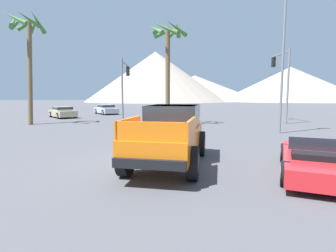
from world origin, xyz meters
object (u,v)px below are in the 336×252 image
at_px(parked_car_silver, 106,109).
at_px(traffic_light_crosswalk, 125,79).
at_px(parked_car_dark, 162,109).
at_px(street_lamp_post, 283,48).
at_px(parked_car_tan, 63,112).
at_px(palm_tree_short, 167,48).
at_px(red_convertible_car, 318,162).
at_px(orange_pickup_truck, 171,130).
at_px(traffic_light_main, 282,73).
at_px(palm_tree_tall, 27,43).

distance_m(parked_car_silver, traffic_light_crosswalk, 11.18).
xyz_separation_m(parked_car_dark, street_lamp_post, (7.31, -20.32, 4.58)).
relative_size(parked_car_tan, palm_tree_short, 0.57).
distance_m(parked_car_dark, street_lamp_post, 22.08).
height_order(parked_car_tan, street_lamp_post, street_lamp_post).
relative_size(parked_car_tan, traffic_light_crosswalk, 0.82).
bearing_deg(street_lamp_post, parked_car_silver, 128.92).
relative_size(red_convertible_car, parked_car_dark, 1.02).
xyz_separation_m(orange_pickup_truck, parked_car_silver, (-7.47, 24.95, -0.49)).
bearing_deg(orange_pickup_truck, parked_car_silver, 119.22).
bearing_deg(traffic_light_crosswalk, parked_car_silver, 21.22).
bearing_deg(street_lamp_post, traffic_light_crosswalk, 143.13).
height_order(parked_car_dark, palm_tree_short, palm_tree_short).
xyz_separation_m(parked_car_tan, traffic_light_main, (21.07, -5.53, 3.68)).
bearing_deg(palm_tree_tall, traffic_light_main, 3.48).
bearing_deg(palm_tree_short, traffic_light_crosswalk, 140.75).
xyz_separation_m(traffic_light_main, traffic_light_crosswalk, (-13.71, 1.10, -0.43)).
xyz_separation_m(orange_pickup_truck, red_convertible_car, (4.17, -1.70, -0.71)).
distance_m(parked_car_silver, traffic_light_main, 21.10).
bearing_deg(traffic_light_main, parked_car_tan, 75.30).
distance_m(red_convertible_car, palm_tree_tall, 21.65).
xyz_separation_m(traffic_light_crosswalk, street_lamp_post, (10.61, -7.96, 1.31)).
xyz_separation_m(parked_car_tan, traffic_light_crosswalk, (7.36, -4.42, 3.26)).
xyz_separation_m(orange_pickup_truck, traffic_light_main, (10.11, 13.87, 3.17)).
distance_m(traffic_light_main, palm_tree_tall, 21.19).
bearing_deg(parked_car_silver, street_lamp_post, -82.52).
distance_m(parked_car_dark, palm_tree_tall, 19.10).
xyz_separation_m(parked_car_silver, traffic_light_crosswalk, (3.88, -9.98, 3.24)).
relative_size(parked_car_tan, palm_tree_tall, 0.52).
relative_size(parked_car_silver, palm_tree_tall, 0.54).
distance_m(parked_car_dark, traffic_light_main, 17.42).
height_order(orange_pickup_truck, traffic_light_crosswalk, traffic_light_crosswalk).
distance_m(parked_car_tan, traffic_light_main, 22.09).
bearing_deg(orange_pickup_truck, palm_tree_tall, 143.50).
distance_m(palm_tree_tall, palm_tree_short, 11.10).
relative_size(parked_car_dark, palm_tree_tall, 0.53).
xyz_separation_m(red_convertible_car, parked_car_dark, (-4.47, 29.04, 0.19)).
distance_m(traffic_light_main, street_lamp_post, 7.57).
relative_size(parked_car_silver, street_lamp_post, 0.54).
distance_m(parked_car_tan, parked_car_dark, 13.29).
bearing_deg(parked_car_dark, palm_tree_tall, 166.62).
bearing_deg(traffic_light_crosswalk, parked_car_tan, 59.00).
relative_size(parked_car_tan, parked_car_silver, 0.95).
bearing_deg(traffic_light_main, street_lamp_post, 155.71).
distance_m(traffic_light_main, palm_tree_short, 10.30).
height_order(traffic_light_main, palm_tree_tall, palm_tree_tall).
relative_size(orange_pickup_truck, traffic_light_main, 0.88).
height_order(parked_car_silver, palm_tree_tall, palm_tree_tall).
relative_size(red_convertible_car, street_lamp_post, 0.54).
distance_m(red_convertible_car, palm_tree_short, 15.27).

